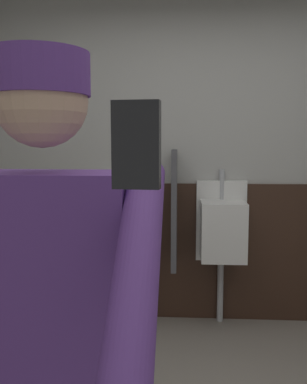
{
  "coord_description": "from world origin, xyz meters",
  "views": [
    {
      "loc": [
        -0.13,
        -1.66,
        1.43
      ],
      "look_at": [
        -0.24,
        -0.02,
        1.25
      ],
      "focal_mm": 39.51,
      "sensor_mm": 36.0,
      "label": 1
    }
  ],
  "objects": [
    {
      "name": "wainscot_band_back",
      "position": [
        0.0,
        1.75,
        0.56
      ],
      "size": [
        4.17,
        0.03,
        1.12
      ],
      "primitive_type": "cube",
      "color": "#382319",
      "rests_on": "ground_plane"
    },
    {
      "name": "urinal_middle",
      "position": [
        0.19,
        1.6,
        0.78
      ],
      "size": [
        0.4,
        0.34,
        1.24
      ],
      "color": "white",
      "rests_on": "ground_plane"
    },
    {
      "name": "person",
      "position": [
        -0.48,
        -0.63,
        0.98
      ],
      "size": [
        0.65,
        0.6,
        1.66
      ],
      "color": "#2D3342",
      "rests_on": "ground_plane"
    },
    {
      "name": "privacy_divider_panel",
      "position": [
        -0.18,
        1.53,
        0.95
      ],
      "size": [
        0.04,
        0.4,
        0.9
      ],
      "primitive_type": "cube",
      "color": "#4C4C51"
    },
    {
      "name": "urinal_left",
      "position": [
        -0.56,
        1.6,
        0.78
      ],
      "size": [
        0.4,
        0.34,
        1.24
      ],
      "color": "white",
      "rests_on": "ground_plane"
    },
    {
      "name": "wall_back",
      "position": [
        0.0,
        1.82,
        1.3
      ],
      "size": [
        4.77,
        0.12,
        2.6
      ],
      "primitive_type": "cube",
      "color": "#B2B2AD",
      "rests_on": "ground_plane"
    },
    {
      "name": "cell_phone",
      "position": [
        -0.19,
        -1.13,
        1.43
      ],
      "size": [
        0.06,
        0.03,
        0.11
      ],
      "primitive_type": "cube",
      "rotation": [
        0.01,
        0.0,
        -0.09
      ],
      "color": "black"
    }
  ]
}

